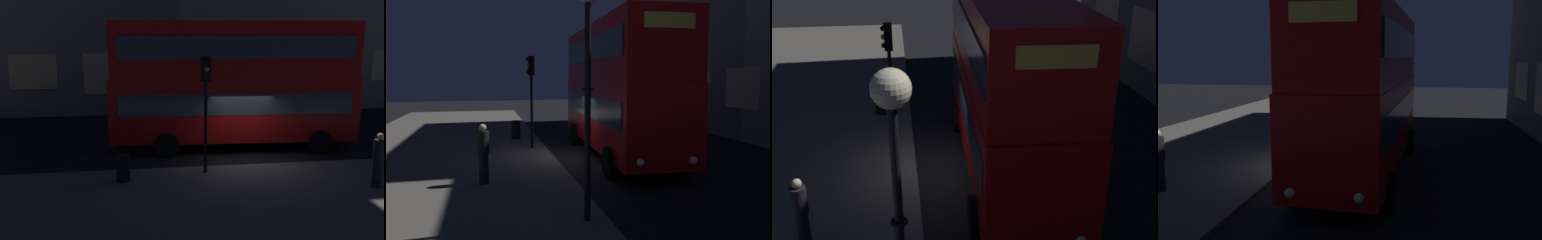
{
  "view_description": "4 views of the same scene",
  "coord_description": "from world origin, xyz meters",
  "views": [
    {
      "loc": [
        -4.21,
        -15.79,
        5.37
      ],
      "look_at": [
        -1.91,
        1.41,
        1.42
      ],
      "focal_mm": 39.78,
      "sensor_mm": 36.0,
      "label": 1
    },
    {
      "loc": [
        14.99,
        -3.46,
        3.34
      ],
      "look_at": [
        -0.68,
        0.44,
        1.49
      ],
      "focal_mm": 34.97,
      "sensor_mm": 36.0,
      "label": 2
    },
    {
      "loc": [
        13.27,
        -1.17,
        7.31
      ],
      "look_at": [
        0.03,
        0.72,
        1.66
      ],
      "focal_mm": 44.96,
      "sensor_mm": 36.0,
      "label": 3
    },
    {
      "loc": [
        13.72,
        3.79,
        4.01
      ],
      "look_at": [
        -0.74,
        1.32,
        1.69
      ],
      "focal_mm": 37.66,
      "sensor_mm": 36.0,
      "label": 4
    }
  ],
  "objects": [
    {
      "name": "pedestrian",
      "position": [
        3.53,
        -3.56,
        1.06
      ],
      "size": [
        0.37,
        0.37,
        1.82
      ],
      "rotation": [
        0.0,
        0.0,
        5.78
      ],
      "color": "black",
      "rests_on": "sidewalk_slab"
    },
    {
      "name": "double_decker_bus",
      "position": [
        -0.08,
        2.01,
        3.04
      ],
      "size": [
        10.65,
        3.3,
        5.48
      ],
      "rotation": [
        0.0,
        0.0,
        -0.06
      ],
      "color": "#B20F0F",
      "rests_on": "ground"
    },
    {
      "name": "ground_plane",
      "position": [
        0.0,
        0.0,
        0.0
      ],
      "size": [
        80.0,
        80.0,
        0.0
      ],
      "primitive_type": "plane",
      "color": "black"
    },
    {
      "name": "traffic_light_near_kerb",
      "position": [
        -1.81,
        -1.45,
        3.1
      ],
      "size": [
        0.33,
        0.37,
        4.16
      ],
      "rotation": [
        0.0,
        0.0,
        0.03
      ],
      "color": "black",
      "rests_on": "sidewalk_slab"
    },
    {
      "name": "litter_bin",
      "position": [
        -4.72,
        -1.93,
        0.59
      ],
      "size": [
        0.47,
        0.47,
        0.95
      ],
      "primitive_type": "cylinder",
      "color": "black",
      "rests_on": "sidewalk_slab"
    },
    {
      "name": "sidewalk_slab",
      "position": [
        0.0,
        -5.46,
        0.06
      ],
      "size": [
        44.0,
        9.36,
        0.12
      ],
      "primitive_type": "cube",
      "color": "#5B564F",
      "rests_on": "ground"
    }
  ]
}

